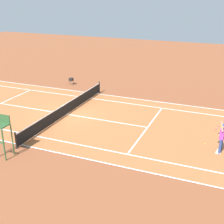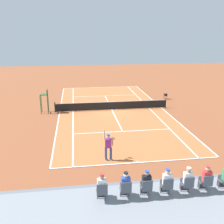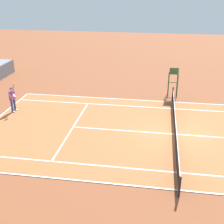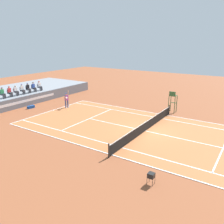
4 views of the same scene
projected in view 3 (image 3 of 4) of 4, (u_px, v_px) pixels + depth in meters
ground_plane at (174, 135)px, 18.57m from camera, size 80.00×80.00×0.00m
court at (174, 134)px, 18.57m from camera, size 11.08×23.88×0.03m
net at (175, 127)px, 18.36m from camera, size 11.98×0.10×1.07m
tennis_player at (12, 99)px, 21.47m from camera, size 0.80×0.62×2.08m
tennis_ball at (22, 116)px, 20.99m from camera, size 0.07×0.07×0.07m
umpire_chair at (173, 78)px, 24.21m from camera, size 0.77×0.77×2.44m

